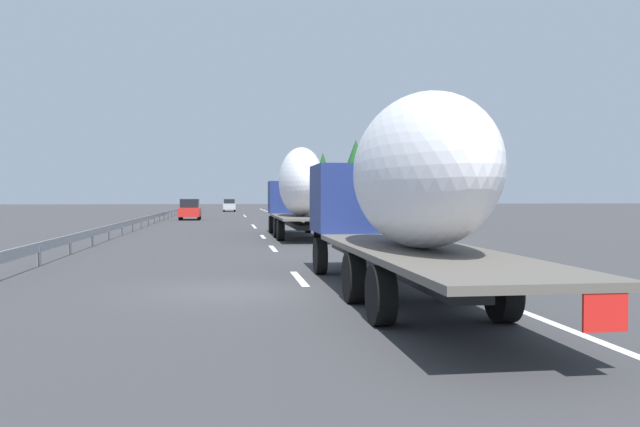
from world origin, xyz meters
name	(u,v)px	position (x,y,z in m)	size (l,w,h in m)	color
ground_plane	(229,223)	(40.00, 0.00, 0.00)	(260.00, 260.00, 0.00)	#38383A
lane_stripe_0	(299,278)	(2.00, -1.80, 0.00)	(3.20, 0.20, 0.01)	white
lane_stripe_1	(273,248)	(12.18, -1.80, 0.00)	(3.20, 0.20, 0.01)	white
lane_stripe_2	(263,237)	(20.31, -1.80, 0.00)	(3.20, 0.20, 0.01)	white
lane_stripe_3	(255,227)	(31.26, -1.80, 0.00)	(3.20, 0.20, 0.01)	white
lane_stripe_4	(253,225)	(34.11, -1.80, 0.00)	(3.20, 0.20, 0.01)	white
lane_stripe_5	(245,216)	(56.29, -1.80, 0.00)	(3.20, 0.20, 0.01)	white
lane_stripe_6	(244,215)	(61.30, -1.80, 0.00)	(3.20, 0.20, 0.01)	white
edge_line_right	(289,220)	(45.00, -5.50, 0.00)	(110.00, 0.20, 0.01)	white
truck_lead	(298,189)	(19.03, -3.60, 2.59)	(12.33, 2.55, 4.69)	navy
truck_trailing	(401,188)	(-1.75, -3.60, 2.39)	(13.88, 2.55, 4.20)	navy
car_silver_hatch	(229,205)	(79.57, -0.12, 0.91)	(4.65, 1.74, 1.79)	#ADB2B7
car_red_compact	(190,209)	(46.74, 3.60, 0.97)	(4.27, 1.91, 1.95)	red
road_sign	(316,198)	(35.10, -6.70, 2.04)	(0.10, 0.90, 2.94)	gray
tree_0	(323,177)	(52.59, -9.81, 4.21)	(3.16, 3.16, 6.79)	#472D19
tree_1	(375,161)	(29.83, -10.23, 4.71)	(3.66, 3.66, 7.54)	#472D19
tree_2	(313,188)	(83.94, -12.91, 3.42)	(3.06, 3.06, 5.32)	#472D19
tree_3	(356,170)	(37.46, -10.34, 4.35)	(3.66, 3.66, 6.86)	#472D19
guardrail_median	(159,215)	(43.00, 6.00, 0.58)	(94.00, 0.10, 0.76)	#9EA0A5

